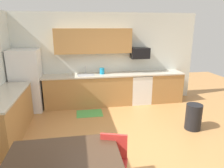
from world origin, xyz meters
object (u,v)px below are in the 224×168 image
(oven_range, at_px, (140,88))
(trash_bin, at_px, (193,117))
(refrigerator, at_px, (27,81))
(microwave, at_px, (140,53))
(kettle, at_px, (102,71))
(dining_table, at_px, (64,160))
(chair_near_table, at_px, (113,160))

(oven_range, xyz_separation_m, trash_bin, (0.71, -1.90, -0.16))
(refrigerator, bearing_deg, microwave, 3.15)
(refrigerator, bearing_deg, oven_range, 1.40)
(microwave, bearing_deg, kettle, -177.54)
(kettle, bearing_deg, refrigerator, -176.47)
(trash_bin, bearing_deg, refrigerator, 155.36)
(trash_bin, distance_m, kettle, 2.80)
(oven_range, bearing_deg, kettle, 177.54)
(dining_table, distance_m, trash_bin, 3.27)
(refrigerator, xyz_separation_m, microwave, (3.27, 0.18, 0.67))
(refrigerator, distance_m, trash_bin, 4.41)
(trash_bin, bearing_deg, chair_near_table, -144.70)
(oven_range, distance_m, microwave, 1.08)
(microwave, height_order, chair_near_table, microwave)
(refrigerator, distance_m, dining_table, 3.69)
(refrigerator, height_order, microwave, refrigerator)
(refrigerator, xyz_separation_m, kettle, (2.11, 0.13, 0.16))
(refrigerator, bearing_deg, kettle, 3.53)
(oven_range, relative_size, microwave, 1.69)
(refrigerator, height_order, kettle, refrigerator)
(trash_bin, bearing_deg, microwave, 109.44)
(chair_near_table, bearing_deg, microwave, 67.81)
(microwave, bearing_deg, refrigerator, -176.85)
(refrigerator, distance_m, microwave, 3.34)
(microwave, relative_size, kettle, 2.70)
(microwave, distance_m, kettle, 1.27)
(trash_bin, bearing_deg, oven_range, 110.38)
(chair_near_table, relative_size, trash_bin, 1.42)
(microwave, height_order, dining_table, microwave)
(oven_range, bearing_deg, microwave, 90.00)
(refrigerator, relative_size, chair_near_table, 2.02)
(chair_near_table, height_order, kettle, kettle)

